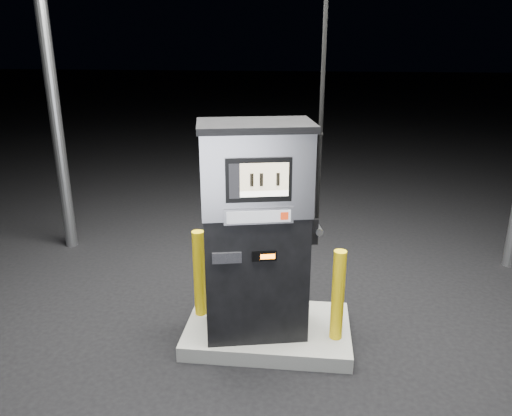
# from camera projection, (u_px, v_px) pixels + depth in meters

# --- Properties ---
(ground) EXTENTS (80.00, 80.00, 0.00)m
(ground) POSITION_uv_depth(u_px,v_px,m) (268.00, 337.00, 4.98)
(ground) COLOR black
(ground) RESTS_ON ground
(pump_island) EXTENTS (1.60, 1.00, 0.15)m
(pump_island) POSITION_uv_depth(u_px,v_px,m) (268.00, 330.00, 4.95)
(pump_island) COLOR slate
(pump_island) RESTS_ON ground
(fuel_dispenser) EXTENTS (1.16, 0.79, 4.17)m
(fuel_dispenser) POSITION_uv_depth(u_px,v_px,m) (256.00, 230.00, 4.51)
(fuel_dispenser) COLOR black
(fuel_dispenser) RESTS_ON pump_island
(bollard_left) EXTENTS (0.13, 0.13, 0.90)m
(bollard_left) POSITION_uv_depth(u_px,v_px,m) (199.00, 274.00, 4.97)
(bollard_left) COLOR yellow
(bollard_left) RESTS_ON pump_island
(bollard_right) EXTENTS (0.13, 0.13, 0.89)m
(bollard_right) POSITION_uv_depth(u_px,v_px,m) (338.00, 295.00, 4.57)
(bollard_right) COLOR yellow
(bollard_right) RESTS_ON pump_island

